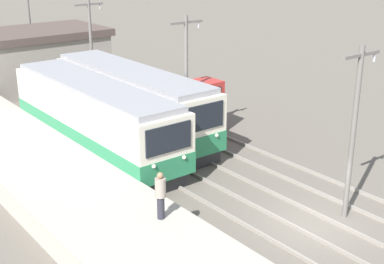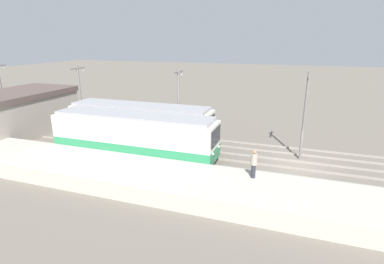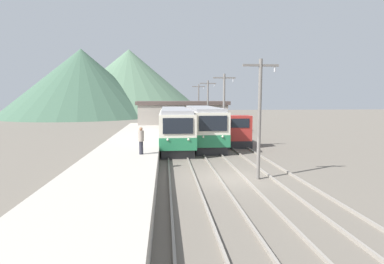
# 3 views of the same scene
# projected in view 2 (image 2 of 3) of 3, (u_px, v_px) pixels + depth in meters

# --- Properties ---
(ground_plane) EXTENTS (200.00, 200.00, 0.00)m
(ground_plane) POSITION_uv_depth(u_px,v_px,m) (296.00, 167.00, 21.96)
(ground_plane) COLOR #665E54
(platform_left) EXTENTS (4.50, 54.00, 1.04)m
(platform_left) POSITION_uv_depth(u_px,v_px,m) (295.00, 202.00, 16.16)
(platform_left) COLOR #ADA599
(platform_left) RESTS_ON ground
(track_left) EXTENTS (1.54, 60.00, 0.14)m
(track_left) POSITION_uv_depth(u_px,v_px,m) (295.00, 181.00, 19.59)
(track_left) COLOR gray
(track_left) RESTS_ON ground
(track_center) EXTENTS (1.54, 60.00, 0.14)m
(track_center) POSITION_uv_depth(u_px,v_px,m) (296.00, 165.00, 22.12)
(track_center) COLOR gray
(track_center) RESTS_ON ground
(track_right) EXTENTS (1.54, 60.00, 0.14)m
(track_right) POSITION_uv_depth(u_px,v_px,m) (296.00, 151.00, 24.83)
(track_right) COLOR gray
(track_right) RESTS_ON ground
(commuter_train_left) EXTENTS (2.84, 12.93, 3.64)m
(commuter_train_left) POSITION_uv_depth(u_px,v_px,m) (134.00, 139.00, 22.81)
(commuter_train_left) COLOR #28282B
(commuter_train_left) RESTS_ON ground
(commuter_train_center) EXTENTS (2.84, 12.54, 3.73)m
(commuter_train_center) POSITION_uv_depth(u_px,v_px,m) (141.00, 128.00, 25.63)
(commuter_train_center) COLOR #28282B
(commuter_train_center) RESTS_ON ground
(shunting_locomotive) EXTENTS (2.40, 4.84, 3.00)m
(shunting_locomotive) POSITION_uv_depth(u_px,v_px,m) (164.00, 125.00, 28.24)
(shunting_locomotive) COLOR #28282B
(shunting_locomotive) RESTS_ON ground
(catenary_mast_near) EXTENTS (2.00, 0.20, 6.73)m
(catenary_mast_near) POSITION_uv_depth(u_px,v_px,m) (305.00, 113.00, 22.34)
(catenary_mast_near) COLOR slate
(catenary_mast_near) RESTS_ON ground
(catenary_mast_mid) EXTENTS (2.00, 0.20, 6.73)m
(catenary_mast_mid) POSITION_uv_depth(u_px,v_px,m) (179.00, 104.00, 25.50)
(catenary_mast_mid) COLOR slate
(catenary_mast_mid) RESTS_ON ground
(catenary_mast_far) EXTENTS (2.00, 0.20, 6.73)m
(catenary_mast_far) POSITION_uv_depth(u_px,v_px,m) (80.00, 97.00, 28.67)
(catenary_mast_far) COLOR slate
(catenary_mast_far) RESTS_ON ground
(catenary_mast_distant) EXTENTS (2.00, 0.20, 6.73)m
(catenary_mast_distant) POSITION_uv_depth(u_px,v_px,m) (2.00, 91.00, 31.83)
(catenary_mast_distant) COLOR slate
(catenary_mast_distant) RESTS_ON ground
(person_on_platform) EXTENTS (0.38, 0.38, 1.74)m
(person_on_platform) POSITION_uv_depth(u_px,v_px,m) (254.00, 163.00, 17.56)
(person_on_platform) COLOR #282833
(person_on_platform) RESTS_ON platform_left
(station_building) EXTENTS (12.60, 6.30, 4.18)m
(station_building) POSITION_uv_depth(u_px,v_px,m) (10.00, 115.00, 28.46)
(station_building) COLOR gray
(station_building) RESTS_ON ground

